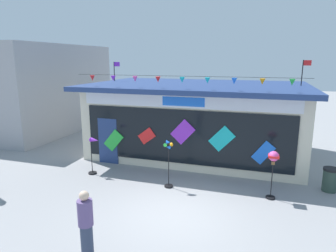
# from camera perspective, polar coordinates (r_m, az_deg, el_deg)

# --- Properties ---
(ground_plane) EXTENTS (80.00, 80.00, 0.00)m
(ground_plane) POSITION_cam_1_polar(r_m,az_deg,el_deg) (9.36, 1.14, -16.03)
(ground_plane) COLOR gray
(kite_shop_building) EXTENTS (9.79, 6.39, 4.46)m
(kite_shop_building) POSITION_cam_1_polar(r_m,az_deg,el_deg) (14.54, 5.73, 1.52)
(kite_shop_building) COLOR beige
(kite_shop_building) RESTS_ON ground_plane
(wind_spinner_far_left) EXTENTS (0.55, 0.33, 1.49)m
(wind_spinner_far_left) POSITION_cam_1_polar(r_m,az_deg,el_deg) (12.19, -13.98, -4.92)
(wind_spinner_far_left) COLOR black
(wind_spinner_far_left) RESTS_ON ground_plane
(wind_spinner_left) EXTENTS (0.31, 0.31, 1.74)m
(wind_spinner_left) POSITION_cam_1_polar(r_m,az_deg,el_deg) (10.60, 0.08, -6.58)
(wind_spinner_left) COLOR black
(wind_spinner_left) RESTS_ON ground_plane
(wind_spinner_center_left) EXTENTS (0.33, 0.33, 1.62)m
(wind_spinner_center_left) POSITION_cam_1_polar(r_m,az_deg,el_deg) (10.24, 19.39, -6.36)
(wind_spinner_center_left) COLOR black
(wind_spinner_center_left) RESTS_ON ground_plane
(person_near_camera) EXTENTS (0.34, 0.34, 1.68)m
(person_near_camera) POSITION_cam_1_polar(r_m,az_deg,el_deg) (7.29, -15.34, -17.75)
(person_near_camera) COLOR #333D56
(person_near_camera) RESTS_ON ground_plane
(trash_bin) EXTENTS (0.52, 0.52, 0.83)m
(trash_bin) POSITION_cam_1_polar(r_m,az_deg,el_deg) (11.92, 28.46, -8.93)
(trash_bin) COLOR #2D4238
(trash_bin) RESTS_ON ground_plane
(neighbour_building) EXTENTS (7.05, 8.91, 5.35)m
(neighbour_building) POSITION_cam_1_polar(r_m,az_deg,el_deg) (21.55, -25.08, 6.59)
(neighbour_building) COLOR #99999E
(neighbour_building) RESTS_ON ground_plane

